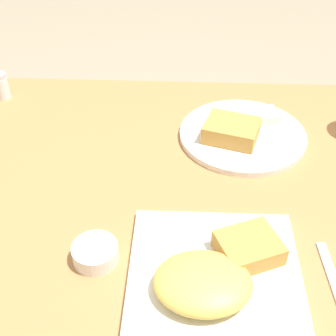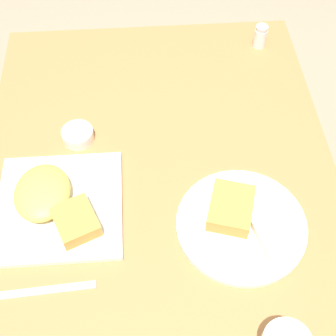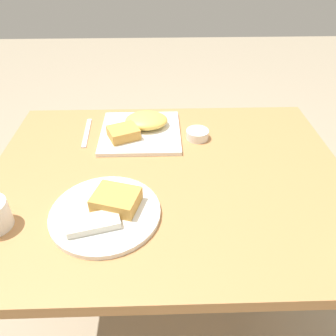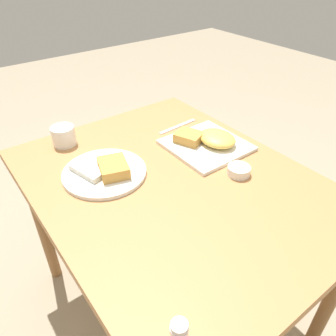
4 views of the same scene
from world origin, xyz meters
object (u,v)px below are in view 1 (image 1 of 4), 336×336
object	(u,v)px
plate_square_near	(215,275)
salt_shaker	(2,87)
sauce_ramekin	(95,253)
plate_oval_far	(241,132)

from	to	relation	value
plate_square_near	salt_shaker	bearing A→B (deg)	133.06
sauce_ramekin	salt_shaker	world-z (taller)	salt_shaker
plate_oval_far	salt_shaker	size ratio (longest dim) A/B	4.21
plate_square_near	plate_oval_far	size ratio (longest dim) A/B	0.97
plate_square_near	salt_shaker	xyz separation A→B (m)	(-0.53, 0.56, 0.01)
sauce_ramekin	salt_shaker	xyz separation A→B (m)	(-0.33, 0.52, 0.01)
salt_shaker	sauce_ramekin	bearing A→B (deg)	-58.01
plate_square_near	sauce_ramekin	size ratio (longest dim) A/B	3.58
sauce_ramekin	salt_shaker	bearing A→B (deg)	121.99
plate_square_near	salt_shaker	size ratio (longest dim) A/B	4.11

